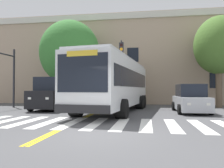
# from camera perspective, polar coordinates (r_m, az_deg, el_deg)

# --- Properties ---
(ground_plane) EXTENTS (120.00, 120.00, 0.00)m
(ground_plane) POSITION_cam_1_polar(r_m,az_deg,el_deg) (7.31, -3.92, -12.95)
(ground_plane) COLOR #4C4C4F
(crosswalk) EXTENTS (14.40, 3.80, 0.01)m
(crosswalk) POSITION_cam_1_polar(r_m,az_deg,el_deg) (9.45, -1.00, -10.29)
(crosswalk) COLOR white
(crosswalk) RESTS_ON ground
(lane_line_yellow_inner) EXTENTS (0.12, 36.00, 0.01)m
(lane_line_yellow_inner) POSITION_cam_1_polar(r_m,az_deg,el_deg) (23.47, 0.57, -4.96)
(lane_line_yellow_inner) COLOR gold
(lane_line_yellow_inner) RESTS_ON ground
(lane_line_yellow_outer) EXTENTS (0.12, 36.00, 0.01)m
(lane_line_yellow_outer) POSITION_cam_1_polar(r_m,az_deg,el_deg) (23.45, 0.96, -4.96)
(lane_line_yellow_outer) COLOR gold
(lane_line_yellow_outer) RESTS_ON ground
(city_bus) EXTENTS (4.12, 11.01, 3.39)m
(city_bus) POSITION_cam_1_polar(r_m,az_deg,el_deg) (14.47, 0.86, 0.17)
(city_bus) COLOR white
(city_bus) RESTS_ON ground
(car_black_near_lane) EXTENTS (2.24, 4.78, 2.30)m
(car_black_near_lane) POSITION_cam_1_polar(r_m,az_deg,el_deg) (16.48, -15.05, -2.65)
(car_black_near_lane) COLOR black
(car_black_near_lane) RESTS_ON ground
(car_silver_far_lane) EXTENTS (1.95, 4.06, 1.78)m
(car_silver_far_lane) POSITION_cam_1_polar(r_m,az_deg,el_deg) (14.69, 19.81, -3.83)
(car_silver_far_lane) COLOR #B7BABF
(car_silver_far_lane) RESTS_ON ground
(traffic_light_overhead) EXTENTS (0.40, 2.62, 5.47)m
(traffic_light_overhead) POSITION_cam_1_polar(r_m,az_deg,el_deg) (17.55, 2.64, 5.63)
(traffic_light_overhead) COLOR #28282D
(traffic_light_overhead) RESTS_ON ground
(street_tree_curbside_large) EXTENTS (4.87, 5.23, 7.40)m
(street_tree_curbside_large) POSITION_cam_1_polar(r_m,az_deg,el_deg) (19.89, 26.05, 9.05)
(street_tree_curbside_large) COLOR brown
(street_tree_curbside_large) RESTS_ON ground
(street_tree_curbside_small) EXTENTS (6.21, 6.12, 7.60)m
(street_tree_curbside_small) POSITION_cam_1_polar(r_m,az_deg,el_deg) (19.98, -10.95, 8.05)
(street_tree_curbside_small) COLOR #4C3D2D
(street_tree_curbside_small) RESTS_ON ground
(building_facade) EXTENTS (28.72, 7.72, 9.11)m
(building_facade) POSITION_cam_1_polar(r_m,az_deg,el_deg) (25.76, -2.70, 5.52)
(building_facade) COLOR tan
(building_facade) RESTS_ON ground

